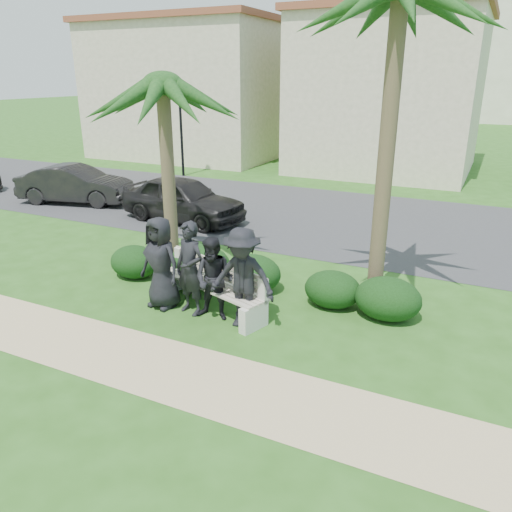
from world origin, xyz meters
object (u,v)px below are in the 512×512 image
Objects in this scene: man_d at (242,278)px; palm_left at (163,86)px; man_b at (190,269)px; man_c at (214,279)px; street_lamp at (180,111)px; car_b at (75,184)px; man_a at (161,263)px; park_bench at (210,289)px; car_a at (183,199)px.

man_d is 0.37× the size of palm_left.
man_b is 0.57m from man_c.
car_b is at bearing -95.94° from street_lamp.
car_b is (-9.29, 5.84, -0.14)m from man_c.
street_lamp is 2.60× the size of man_c.
man_a is 1.15× the size of man_c.
palm_left is (-1.93, 2.14, 3.30)m from man_b.
man_d reaches higher than man_c.
man_b is 0.36× the size of palm_left.
palm_left reaches higher than park_bench.
man_a is 1.01× the size of man_b.
man_b reaches higher than car_a.
street_lamp reaches higher than man_b.
man_c is 7.05m from car_a.
man_c is 0.85× the size of man_d.
park_bench is 1.52× the size of man_a.
man_d is 0.47× the size of car_b.
street_lamp is at bearing 39.56° from car_a.
street_lamp reaches higher than car_b.
man_a is at bearing -166.27° from man_b.
man_d is at bearing 11.28° from man_b.
car_b is (-9.91, 5.86, -0.28)m from man_d.
man_c is at bearing 7.18° from man_a.
car_a is 4.91m from car_b.
street_lamp is 0.83× the size of palm_left.
street_lamp is 14.47m from park_bench.
car_b is at bearing 166.37° from park_bench.
man_b is at bearing 172.09° from man_d.
man_c is at bearing -135.59° from car_a.
park_bench is 6.58m from car_a.
man_d reaches higher than park_bench.
car_b is (-8.74, 5.82, -0.26)m from man_b.
man_b is at bearing 8.12° from man_a.
car_a is at bearing 119.65° from palm_left.
park_bench is 1.52× the size of man_b.
street_lamp is 1.03× the size of car_b.
park_bench is (8.33, -11.56, -2.52)m from street_lamp.
palm_left is (-1.24, 2.14, 3.29)m from man_a.
park_bench is at bearing -135.87° from car_a.
car_b is at bearing 143.84° from man_d.
man_d is (9.27, -11.95, -1.98)m from street_lamp.
man_a is 1.25m from man_c.
street_lamp is 2.27× the size of man_a.
car_b is at bearing 152.18° from man_a.
man_c is at bearing -136.45° from car_b.
car_a reaches higher than park_bench.
palm_left is 1.25× the size of car_b.
palm_left is (6.18, -9.76, 1.29)m from street_lamp.
man_a is at bearing -144.30° from car_a.
street_lamp reaches higher than car_a.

